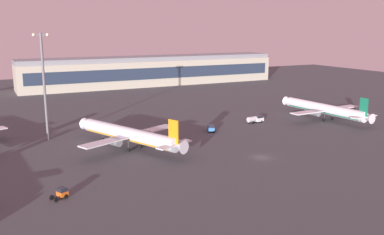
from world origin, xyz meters
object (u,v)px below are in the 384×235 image
object	(u,v)px
airplane_mid_apron	(325,109)
pushback_tug	(62,193)
apron_light_east	(44,81)
fuel_truck	(256,119)
airplane_far_stand	(129,135)
maintenance_van	(211,128)

from	to	relation	value
airplane_mid_apron	pushback_tug	world-z (taller)	airplane_mid_apron
pushback_tug	apron_light_east	bearing A→B (deg)	152.16
fuel_truck	apron_light_east	size ratio (longest dim) A/B	0.21
airplane_far_stand	airplane_mid_apron	bearing A→B (deg)	-19.97
airplane_mid_apron	apron_light_east	xyz separation A→B (m)	(-91.86, 14.96, 13.42)
airplane_mid_apron	fuel_truck	bearing A→B (deg)	160.51
maintenance_van	airplane_far_stand	bearing A→B (deg)	38.96
airplane_mid_apron	pushback_tug	bearing A→B (deg)	-166.19
fuel_truck	apron_light_east	xyz separation A→B (m)	(-67.18, 8.05, 15.86)
airplane_far_stand	maintenance_van	distance (m)	29.97
pushback_tug	maintenance_van	xyz separation A→B (m)	(51.30, 33.45, 0.11)
airplane_far_stand	fuel_truck	distance (m)	50.02
pushback_tug	maintenance_van	world-z (taller)	maintenance_van
airplane_mid_apron	apron_light_east	size ratio (longest dim) A/B	1.28
airplane_mid_apron	maintenance_van	world-z (taller)	airplane_mid_apron
maintenance_van	fuel_truck	xyz separation A→B (m)	(19.72, 3.95, 0.19)
airplane_mid_apron	pushback_tug	size ratio (longest dim) A/B	11.11
airplane_mid_apron	apron_light_east	distance (m)	94.04
apron_light_east	pushback_tug	bearing A→B (deg)	-94.83
airplane_mid_apron	maintenance_van	distance (m)	44.58
maintenance_van	apron_light_east	distance (m)	51.51
pushback_tug	airplane_far_stand	bearing A→B (deg)	116.81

